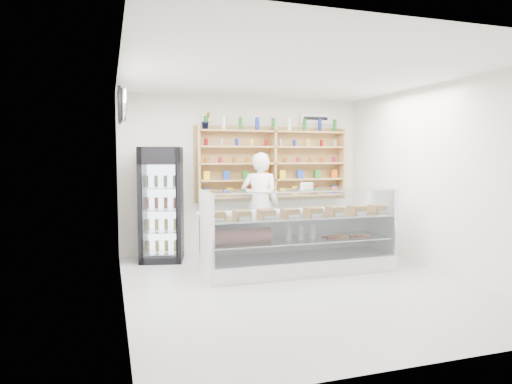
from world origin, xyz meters
name	(u,v)px	position (x,y,z in m)	size (l,w,h in m)	color
room	(299,181)	(0.00, 0.00, 1.40)	(5.00, 5.00, 5.00)	#B1B2B7
display_counter	(299,249)	(0.30, 0.67, 0.35)	(2.86, 0.85, 1.25)	white
shop_worker	(260,204)	(0.10, 1.91, 0.90)	(0.66, 0.43, 1.80)	white
drinks_cooler	(162,204)	(-1.57, 2.03, 0.94)	(0.81, 0.79, 1.88)	black
wall_shelving	(273,164)	(0.50, 2.34, 1.59)	(2.84, 0.28, 1.33)	tan
potted_plant	(206,121)	(-0.75, 2.34, 2.35)	(0.17, 0.14, 0.30)	#1E6626
security_mirror	(123,105)	(-2.17, 1.20, 2.45)	(0.15, 0.50, 0.50)	silver
wall_sign	(315,119)	(1.40, 2.47, 2.45)	(0.62, 0.03, 0.20)	white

